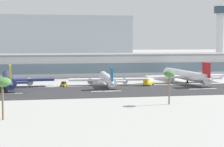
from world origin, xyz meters
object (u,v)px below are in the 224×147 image
(terminal_building, at_px, (91,65))
(airliner_blue_tail_gate_1, at_px, (107,79))
(airliner_red_tail_gate_2, at_px, (187,76))
(service_baggage_tug_0, at_px, (64,84))
(control_tower, at_px, (221,32))
(distant_hotel_block, at_px, (45,41))
(palm_tree_1, at_px, (169,75))
(palm_tree_0, at_px, (2,83))
(airliner_gold_tail_gate_0, at_px, (9,80))
(service_box_truck_1, at_px, (148,82))

(terminal_building, xyz_separation_m, airliner_blue_tail_gate_1, (0.20, -50.07, -3.38))
(airliner_red_tail_gate_2, bearing_deg, service_baggage_tug_0, 90.95)
(control_tower, distance_m, airliner_blue_tail_gate_1, 127.93)
(distant_hotel_block, bearing_deg, terminal_building, -77.69)
(airliner_red_tail_gate_2, xyz_separation_m, palm_tree_1, (-29.53, -60.44, 5.75))
(airliner_red_tail_gate_2, xyz_separation_m, service_baggage_tug_0, (-58.40, -4.94, -2.36))
(airliner_blue_tail_gate_1, xyz_separation_m, palm_tree_0, (-40.11, -73.34, 6.53))
(airliner_gold_tail_gate_0, xyz_separation_m, service_baggage_tug_0, (23.17, -1.20, -2.38))
(control_tower, relative_size, service_box_truck_1, 7.37)
(distant_hotel_block, relative_size, palm_tree_0, 12.78)
(airliner_red_tail_gate_2, distance_m, palm_tree_0, 110.09)
(terminal_building, relative_size, distant_hotel_block, 1.19)
(distant_hotel_block, height_order, service_baggage_tug_0, distant_hotel_block)
(terminal_building, relative_size, service_box_truck_1, 27.52)
(terminal_building, height_order, distant_hotel_block, distant_hotel_block)
(airliner_blue_tail_gate_1, bearing_deg, service_box_truck_1, -99.70)
(airliner_blue_tail_gate_1, xyz_separation_m, service_baggage_tug_0, (-19.55, -1.81, -1.83))
(airliner_blue_tail_gate_1, relative_size, airliner_red_tail_gate_2, 0.84)
(terminal_building, height_order, airliner_blue_tail_gate_1, terminal_building)
(airliner_gold_tail_gate_0, relative_size, airliner_red_tail_gate_2, 1.01)
(terminal_building, xyz_separation_m, control_tower, (94.26, 33.54, 19.62))
(palm_tree_1, bearing_deg, airliner_blue_tail_gate_1, 99.24)
(airliner_red_tail_gate_2, distance_m, palm_tree_1, 67.51)
(service_baggage_tug_0, bearing_deg, palm_tree_0, 135.17)
(distant_hotel_block, bearing_deg, palm_tree_0, -94.21)
(airliner_gold_tail_gate_0, height_order, service_box_truck_1, airliner_gold_tail_gate_0)
(distant_hotel_block, bearing_deg, airliner_red_tail_gate_2, -67.85)
(service_box_truck_1, bearing_deg, airliner_gold_tail_gate_0, -50.50)
(terminal_building, relative_size, airliner_gold_tail_gate_0, 3.22)
(airliner_gold_tail_gate_0, height_order, palm_tree_1, airliner_gold_tail_gate_0)
(service_box_truck_1, bearing_deg, control_tower, -177.93)
(service_box_truck_1, distance_m, palm_tree_1, 54.15)
(service_box_truck_1, xyz_separation_m, palm_tree_1, (-8.45, -52.98, 7.37))
(distant_hotel_block, relative_size, airliner_gold_tail_gate_0, 2.70)
(control_tower, height_order, airliner_blue_tail_gate_1, control_tower)
(service_box_truck_1, bearing_deg, airliner_blue_tail_gate_1, -60.66)
(control_tower, relative_size, airliner_gold_tail_gate_0, 0.86)
(distant_hotel_block, relative_size, palm_tree_1, 13.19)
(service_box_truck_1, bearing_deg, distant_hotel_block, -122.61)
(control_tower, bearing_deg, distant_hotel_block, 148.41)
(service_box_truck_1, height_order, palm_tree_1, palm_tree_1)
(control_tower, distance_m, palm_tree_0, 207.14)
(distant_hotel_block, bearing_deg, airliner_blue_tail_gate_1, -81.51)
(palm_tree_1, bearing_deg, terminal_building, 95.07)
(airliner_red_tail_gate_2, relative_size, palm_tree_0, 4.71)
(palm_tree_1, bearing_deg, service_baggage_tug_0, 117.49)
(service_baggage_tug_0, bearing_deg, terminal_building, -49.25)
(airliner_gold_tail_gate_0, height_order, airliner_red_tail_gate_2, airliner_gold_tail_gate_0)
(control_tower, xyz_separation_m, airliner_blue_tail_gate_1, (-94.06, -83.61, -23.00))
(service_box_truck_1, xyz_separation_m, palm_tree_0, (-57.88, -69.02, 7.62))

